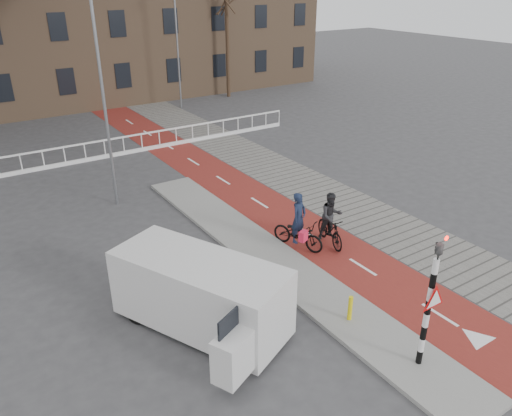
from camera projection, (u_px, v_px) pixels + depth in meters
ground at (375, 315)px, 13.85m from camera, size 120.00×120.00×0.00m
bike_lane at (234, 187)px, 22.15m from camera, size 2.50×60.00×0.01m
sidewalk at (285, 175)px, 23.54m from camera, size 3.00×60.00×0.01m
curb_island at (272, 258)px, 16.49m from camera, size 1.80×16.00×0.12m
traffic_signal at (431, 298)px, 11.18m from camera, size 0.80×0.80×3.68m
bollard at (350, 308)px, 13.34m from camera, size 0.12×0.12×0.72m
cyclist_near at (298, 230)px, 17.00m from camera, size 1.32×2.06×2.02m
cyclist_far at (330, 223)px, 17.16m from camera, size 0.95×1.86×1.93m
van at (200, 293)px, 12.97m from camera, size 3.66×5.03×2.01m
railing at (44, 163)px, 24.06m from camera, size 28.00×0.10×0.99m
tree_right at (228, 44)px, 37.07m from camera, size 0.28×0.28×7.72m
streetlight_near at (105, 106)px, 18.85m from camera, size 0.12×0.12×8.12m
streetlight_right at (178, 48)px, 33.61m from camera, size 0.12×0.12×8.11m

